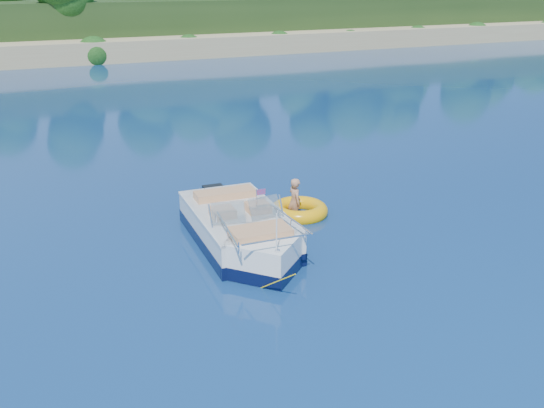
# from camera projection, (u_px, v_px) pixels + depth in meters

# --- Properties ---
(ground) EXTENTS (160.00, 160.00, 0.00)m
(ground) POSITION_uv_depth(u_px,v_px,m) (329.00, 271.00, 12.76)
(ground) COLOR #0A214C
(ground) RESTS_ON ground
(shoreline) EXTENTS (170.00, 59.00, 6.00)m
(shoreline) POSITION_uv_depth(u_px,v_px,m) (43.00, 22.00, 66.67)
(shoreline) COLOR tan
(shoreline) RESTS_ON ground
(motorboat) EXTENTS (2.08, 5.35, 1.78)m
(motorboat) POSITION_uv_depth(u_px,v_px,m) (243.00, 233.00, 13.74)
(motorboat) COLOR white
(motorboat) RESTS_ON ground
(tow_tube) EXTENTS (1.97, 1.97, 0.40)m
(tow_tube) POSITION_uv_depth(u_px,v_px,m) (299.00, 211.00, 15.74)
(tow_tube) COLOR #FFA907
(tow_tube) RESTS_ON ground
(boy) EXTENTS (0.33, 0.73, 1.43)m
(boy) POSITION_uv_depth(u_px,v_px,m) (294.00, 215.00, 15.74)
(boy) COLOR tan
(boy) RESTS_ON ground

